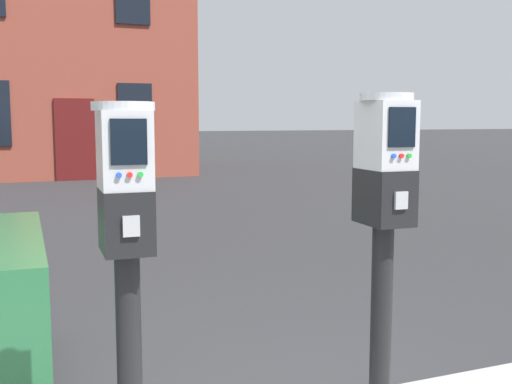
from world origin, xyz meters
TOP-DOWN VIEW (x-y plane):
  - parking_meter_near_kerb at (-0.69, -0.31)m, footprint 0.22×0.26m
  - parking_meter_twin_adjacent at (0.37, -0.31)m, footprint 0.22×0.26m
  - townhouse_green_painted at (0.30, 17.20)m, footprint 7.02×6.69m

SIDE VIEW (x-z plane):
  - parking_meter_near_kerb at x=-0.69m, z-range 0.42..1.90m
  - parking_meter_twin_adjacent at x=0.37m, z-range 0.43..1.95m
  - townhouse_green_painted at x=0.30m, z-range 0.00..9.35m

